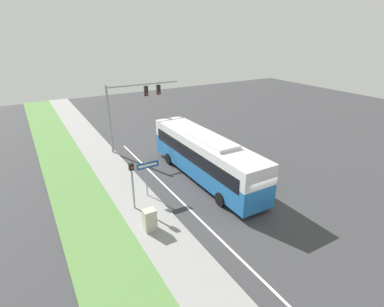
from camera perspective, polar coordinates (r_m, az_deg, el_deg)
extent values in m
plane|color=#38383A|center=(19.95, 11.69, -10.31)|extent=(80.00, 80.00, 0.00)
cube|color=gray|center=(17.04, -4.82, -16.11)|extent=(2.80, 80.00, 0.12)
cube|color=#568442|center=(16.30, -15.59, -19.21)|extent=(3.60, 80.00, 0.10)
cube|color=silver|center=(18.08, 2.83, -13.66)|extent=(0.14, 30.00, 0.01)
cube|color=#236BB7|center=(22.76, 2.47, -2.04)|extent=(2.51, 12.23, 1.61)
cube|color=silver|center=(22.19, 2.53, 1.39)|extent=(2.51, 12.23, 1.32)
cube|color=black|center=(22.36, 2.51, 0.31)|extent=(2.55, 11.25, 0.99)
cube|color=silver|center=(21.20, 3.91, 2.56)|extent=(1.75, 4.28, 0.24)
cylinder|color=black|center=(25.54, -4.43, -0.98)|extent=(0.28, 0.94, 0.94)
cylinder|color=black|center=(26.58, 0.22, 0.07)|extent=(0.28, 0.94, 0.94)
cylinder|color=black|center=(19.74, 5.46, -8.66)|extent=(0.28, 0.94, 0.94)
cylinder|color=black|center=(21.07, 10.84, -6.82)|extent=(0.28, 0.94, 0.94)
cylinder|color=#939399|center=(27.75, -15.41, 6.08)|extent=(0.20, 0.20, 6.28)
cylinder|color=#939399|center=(28.13, -9.26, 12.88)|extent=(6.77, 0.14, 0.14)
cube|color=black|center=(28.32, -8.74, 11.70)|extent=(0.32, 0.28, 0.90)
sphere|color=red|center=(28.20, -8.57, 11.15)|extent=(0.18, 0.18, 0.18)
cube|color=black|center=(28.79, -6.41, 12.00)|extent=(0.32, 0.28, 0.90)
sphere|color=red|center=(28.68, -6.24, 11.46)|extent=(0.18, 0.18, 0.18)
cylinder|color=#939399|center=(19.03, -11.18, -6.30)|extent=(0.12, 0.12, 3.25)
cube|color=black|center=(18.40, -11.51, -2.47)|extent=(0.28, 0.24, 0.44)
sphere|color=red|center=(18.27, -11.35, -2.65)|extent=(0.14, 0.14, 0.14)
cylinder|color=#939399|center=(20.46, -8.68, -4.94)|extent=(0.08, 0.08, 2.61)
cube|color=#19478C|center=(20.05, -8.44, -2.21)|extent=(1.55, 0.03, 0.43)
cube|color=white|center=(20.03, -8.42, -2.23)|extent=(1.32, 0.01, 0.15)
cube|color=#B7B29E|center=(17.43, -8.07, -12.39)|extent=(0.69, 0.58, 1.28)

